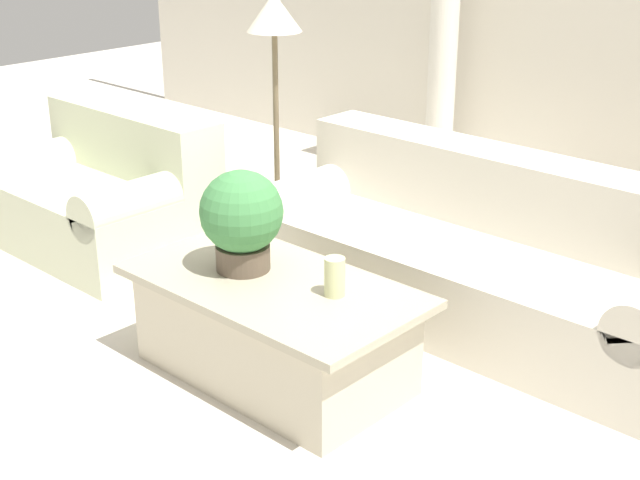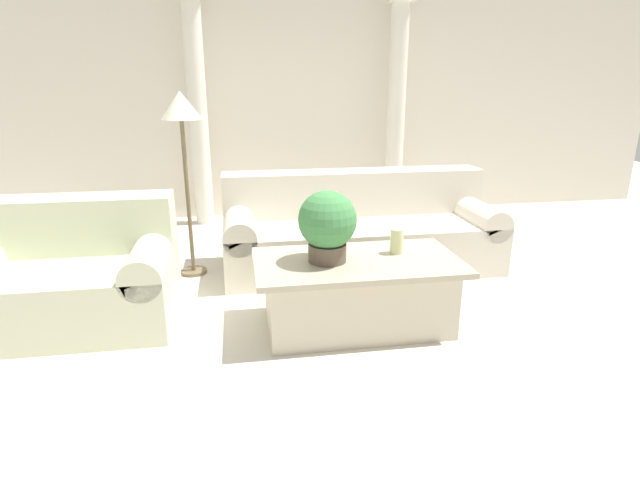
{
  "view_description": "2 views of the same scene",
  "coord_description": "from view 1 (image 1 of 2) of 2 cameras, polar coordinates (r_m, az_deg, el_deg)",
  "views": [
    {
      "loc": [
        2.75,
        -3.14,
        2.22
      ],
      "look_at": [
        0.05,
        -0.22,
        0.61
      ],
      "focal_mm": 50.0,
      "sensor_mm": 36.0,
      "label": 1
    },
    {
      "loc": [
        -0.74,
        -3.68,
        1.65
      ],
      "look_at": [
        -0.13,
        -0.04,
        0.49
      ],
      "focal_mm": 28.0,
      "sensor_mm": 36.0,
      "label": 2
    }
  ],
  "objects": [
    {
      "name": "potted_plant",
      "position": [
        4.17,
        -5.04,
        1.46
      ],
      "size": [
        0.4,
        0.4,
        0.49
      ],
      "color": "brown",
      "rests_on": "coffee_table"
    },
    {
      "name": "ground_plane",
      "position": [
        4.73,
        1.35,
        -5.95
      ],
      "size": [
        16.0,
        16.0,
        0.0
      ],
      "primitive_type": "plane",
      "color": "silver"
    },
    {
      "name": "loveseat",
      "position": [
        5.9,
        -13.59,
        2.94
      ],
      "size": [
        1.42,
        0.97,
        0.86
      ],
      "color": "beige",
      "rests_on": "ground_plane"
    },
    {
      "name": "coffee_table",
      "position": [
        4.23,
        -2.97,
        -5.66
      ],
      "size": [
        1.42,
        0.78,
        0.49
      ],
      "color": "beige",
      "rests_on": "ground_plane"
    },
    {
      "name": "sofa_long",
      "position": [
        4.89,
        9.95,
        -0.93
      ],
      "size": [
        2.49,
        0.97,
        0.86
      ],
      "color": "beige",
      "rests_on": "ground_plane"
    },
    {
      "name": "column_left",
      "position": [
        6.88,
        8.02,
        14.49
      ],
      "size": [
        0.3,
        0.3,
        2.62
      ],
      "color": "silver",
      "rests_on": "ground_plane"
    },
    {
      "name": "floor_lamp",
      "position": [
        5.55,
        -2.93,
        13.08
      ],
      "size": [
        0.34,
        0.34,
        1.6
      ],
      "color": "brown",
      "rests_on": "ground_plane"
    },
    {
      "name": "pillar_candle",
      "position": [
        3.96,
        0.94,
        -2.37
      ],
      "size": [
        0.09,
        0.09,
        0.18
      ],
      "color": "beige",
      "rests_on": "coffee_table"
    }
  ]
}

